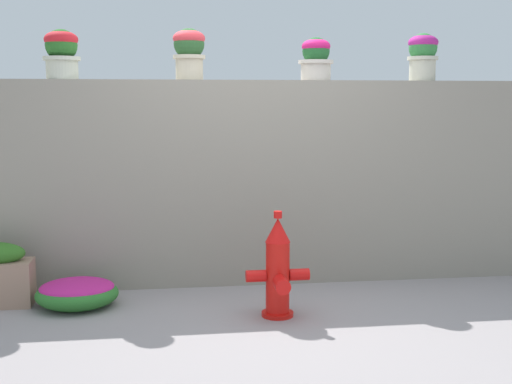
{
  "coord_description": "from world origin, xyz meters",
  "views": [
    {
      "loc": [
        -0.74,
        -4.59,
        1.56
      ],
      "look_at": [
        0.02,
        0.93,
        0.81
      ],
      "focal_mm": 47.31,
      "sensor_mm": 36.0,
      "label": 1
    }
  ],
  "objects_px": {
    "potted_plant_2": "(189,50)",
    "fire_hydrant": "(278,271)",
    "potted_plant_1": "(61,51)",
    "flower_bush_left": "(77,292)",
    "potted_plant_4": "(423,53)",
    "potted_plant_3": "(316,57)"
  },
  "relations": [
    {
      "from": "potted_plant_4",
      "to": "potted_plant_3",
      "type": "bearing_deg",
      "value": 179.85
    },
    {
      "from": "potted_plant_1",
      "to": "potted_plant_2",
      "type": "bearing_deg",
      "value": 1.21
    },
    {
      "from": "potted_plant_3",
      "to": "potted_plant_2",
      "type": "bearing_deg",
      "value": 179.41
    },
    {
      "from": "fire_hydrant",
      "to": "potted_plant_4",
      "type": "bearing_deg",
      "value": 34.81
    },
    {
      "from": "fire_hydrant",
      "to": "flower_bush_left",
      "type": "relative_size",
      "value": 1.24
    },
    {
      "from": "potted_plant_1",
      "to": "potted_plant_3",
      "type": "height_order",
      "value": "potted_plant_1"
    },
    {
      "from": "flower_bush_left",
      "to": "potted_plant_4",
      "type": "bearing_deg",
      "value": 11.02
    },
    {
      "from": "potted_plant_1",
      "to": "fire_hydrant",
      "type": "xyz_separation_m",
      "value": [
        1.6,
        -0.99,
        -1.62
      ]
    },
    {
      "from": "potted_plant_3",
      "to": "potted_plant_4",
      "type": "height_order",
      "value": "potted_plant_4"
    },
    {
      "from": "potted_plant_1",
      "to": "flower_bush_left",
      "type": "distance_m",
      "value": 1.93
    },
    {
      "from": "potted_plant_4",
      "to": "fire_hydrant",
      "type": "bearing_deg",
      "value": -145.19
    },
    {
      "from": "potted_plant_2",
      "to": "fire_hydrant",
      "type": "relative_size",
      "value": 0.55
    },
    {
      "from": "potted_plant_2",
      "to": "flower_bush_left",
      "type": "height_order",
      "value": "potted_plant_2"
    },
    {
      "from": "potted_plant_4",
      "to": "fire_hydrant",
      "type": "relative_size",
      "value": 0.53
    },
    {
      "from": "potted_plant_3",
      "to": "potted_plant_4",
      "type": "relative_size",
      "value": 0.89
    },
    {
      "from": "potted_plant_1",
      "to": "potted_plant_2",
      "type": "xyz_separation_m",
      "value": [
        1.02,
        0.02,
        0.02
      ]
    },
    {
      "from": "potted_plant_2",
      "to": "flower_bush_left",
      "type": "bearing_deg",
      "value": -147.07
    },
    {
      "from": "potted_plant_1",
      "to": "flower_bush_left",
      "type": "xyz_separation_m",
      "value": [
        0.13,
        -0.56,
        -1.84
      ]
    },
    {
      "from": "potted_plant_3",
      "to": "potted_plant_4",
      "type": "bearing_deg",
      "value": -0.15
    },
    {
      "from": "potted_plant_2",
      "to": "flower_bush_left",
      "type": "xyz_separation_m",
      "value": [
        -0.9,
        -0.58,
        -1.87
      ]
    },
    {
      "from": "potted_plant_1",
      "to": "potted_plant_4",
      "type": "bearing_deg",
      "value": 0.15
    },
    {
      "from": "potted_plant_1",
      "to": "flower_bush_left",
      "type": "height_order",
      "value": "potted_plant_1"
    }
  ]
}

